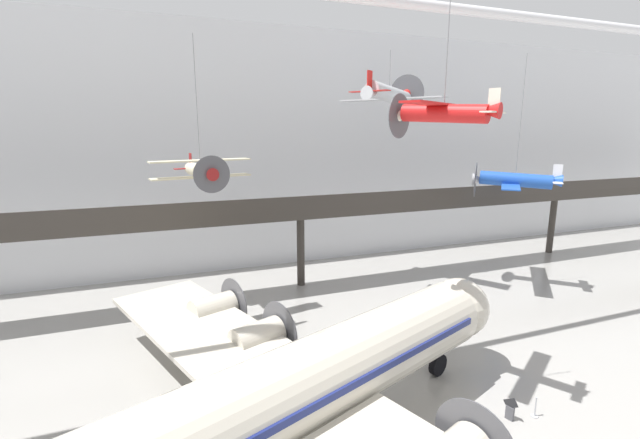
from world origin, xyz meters
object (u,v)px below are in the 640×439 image
(suspended_plane_cream_biplane, at_px, (201,170))
(stanchion_barrier, at_px, (535,411))
(suspended_plane_silver_racer, at_px, (389,94))
(info_sign_pedestal, at_px, (510,411))
(suspended_plane_red_highwing, at_px, (443,112))
(suspended_plane_blue_trainer, at_px, (515,180))
(airliner_silver_main, at_px, (285,395))

(suspended_plane_cream_biplane, relative_size, stanchion_barrier, 9.52)
(suspended_plane_silver_racer, bearing_deg, info_sign_pedestal, -133.73)
(suspended_plane_cream_biplane, distance_m, stanchion_barrier, 24.56)
(suspended_plane_red_highwing, xyz_separation_m, suspended_plane_silver_racer, (5.67, 15.33, 2.05))
(suspended_plane_blue_trainer, height_order, suspended_plane_cream_biplane, suspended_plane_cream_biplane)
(airliner_silver_main, distance_m, info_sign_pedestal, 11.69)
(suspended_plane_red_highwing, height_order, stanchion_barrier, suspended_plane_red_highwing)
(suspended_plane_silver_racer, height_order, info_sign_pedestal, suspended_plane_silver_racer)
(stanchion_barrier, bearing_deg, suspended_plane_silver_racer, 84.61)
(suspended_plane_cream_biplane, xyz_separation_m, suspended_plane_silver_racer, (15.72, 1.79, 5.65))
(suspended_plane_red_highwing, bearing_deg, airliner_silver_main, 75.02)
(suspended_plane_cream_biplane, xyz_separation_m, stanchion_barrier, (13.95, -17.05, -10.86))
(airliner_silver_main, height_order, info_sign_pedestal, airliner_silver_main)
(suspended_plane_blue_trainer, bearing_deg, suspended_plane_silver_racer, 23.19)
(airliner_silver_main, bearing_deg, info_sign_pedestal, -24.07)
(suspended_plane_cream_biplane, relative_size, suspended_plane_red_highwing, 1.51)
(suspended_plane_red_highwing, bearing_deg, stanchion_barrier, -163.67)
(airliner_silver_main, xyz_separation_m, suspended_plane_red_highwing, (8.68, 2.61, 11.20))
(suspended_plane_cream_biplane, height_order, info_sign_pedestal, suspended_plane_cream_biplane)
(suspended_plane_blue_trainer, height_order, suspended_plane_red_highwing, suspended_plane_red_highwing)
(airliner_silver_main, distance_m, suspended_plane_blue_trainer, 29.22)
(airliner_silver_main, height_order, stanchion_barrier, airliner_silver_main)
(airliner_silver_main, distance_m, suspended_plane_silver_racer, 26.52)
(suspended_plane_blue_trainer, relative_size, stanchion_barrier, 11.21)
(suspended_plane_silver_racer, height_order, stanchion_barrier, suspended_plane_silver_racer)
(stanchion_barrier, distance_m, info_sign_pedestal, 1.37)
(airliner_silver_main, xyz_separation_m, suspended_plane_cream_biplane, (-1.37, 16.15, 7.60))
(suspended_plane_silver_racer, bearing_deg, suspended_plane_red_highwing, -144.51)
(suspended_plane_blue_trainer, distance_m, suspended_plane_silver_racer, 13.34)
(suspended_plane_silver_racer, bearing_deg, suspended_plane_cream_biplane, 152.30)
(airliner_silver_main, relative_size, suspended_plane_silver_racer, 3.87)
(suspended_plane_blue_trainer, bearing_deg, airliner_silver_main, 72.88)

